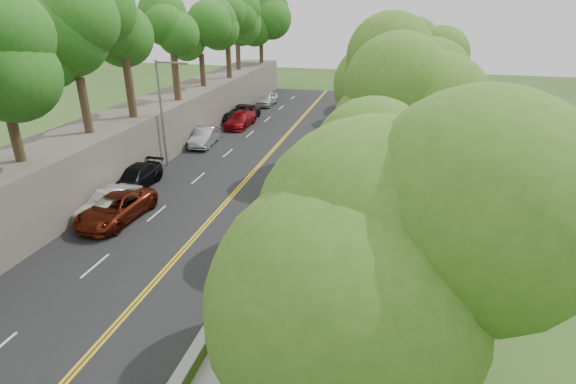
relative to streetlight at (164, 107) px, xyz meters
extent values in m
plane|color=#33511E|center=(10.46, -14.00, -4.64)|extent=(140.00, 140.00, 0.00)
cube|color=black|center=(5.06, 1.00, -4.62)|extent=(11.20, 66.00, 0.04)
cube|color=gray|center=(13.01, 1.00, -4.61)|extent=(4.20, 66.00, 0.05)
cube|color=#87D911|center=(10.71, 1.00, -4.34)|extent=(0.42, 66.00, 0.60)
cube|color=#595147|center=(-3.04, 1.00, -2.64)|extent=(5.00, 66.00, 4.00)
cube|color=slate|center=(15.11, 1.00, -3.64)|extent=(0.04, 66.00, 2.00)
cylinder|color=gray|center=(-0.24, 0.00, -0.64)|extent=(0.18, 0.18, 8.00)
cylinder|color=gray|center=(0.87, 0.00, 3.21)|extent=(2.30, 0.13, 0.13)
cube|color=gray|center=(1.95, 0.00, 3.16)|extent=(0.50, 0.22, 0.14)
cylinder|color=gray|center=(11.51, -17.00, -3.04)|extent=(0.09, 0.09, 3.10)
cube|color=white|center=(11.51, -17.03, -2.04)|extent=(0.62, 0.04, 0.62)
cube|color=white|center=(11.51, -17.03, -2.74)|extent=(0.56, 0.04, 0.50)
cylinder|color=orange|center=(13.55, 4.88, -4.18)|extent=(0.50, 0.50, 0.82)
cube|color=gray|center=(13.66, -13.83, -4.16)|extent=(1.43, 1.16, 0.86)
imported|color=white|center=(0.64, -8.72, -3.85)|extent=(1.95, 4.66, 1.50)
imported|color=#56180B|center=(1.46, -9.34, -3.83)|extent=(2.86, 5.66, 1.53)
imported|color=black|center=(-0.14, -4.76, -3.85)|extent=(2.19, 5.21, 1.50)
imported|color=tan|center=(-0.14, 5.82, -3.93)|extent=(1.66, 3.95, 1.33)
imported|color=#9B9EA1|center=(0.49, 5.71, -3.83)|extent=(2.09, 4.80, 1.54)
imported|color=black|center=(0.75, 14.78, -3.80)|extent=(2.84, 5.82, 1.59)
imported|color=maroon|center=(1.46, 12.46, -3.85)|extent=(2.23, 5.23, 1.51)
imported|color=silver|center=(1.25, 22.71, -3.82)|extent=(1.94, 4.60, 1.55)
imported|color=gold|center=(11.91, -6.60, -3.82)|extent=(0.73, 0.88, 1.53)
imported|color=white|center=(11.57, -12.57, -3.79)|extent=(0.47, 0.63, 1.59)
imported|color=black|center=(11.91, -3.99, -3.67)|extent=(1.00, 1.10, 1.85)
imported|color=brown|center=(11.21, -2.00, -3.81)|extent=(0.85, 1.13, 1.56)
imported|color=black|center=(14.18, 3.36, -3.64)|extent=(1.18, 0.66, 1.90)
camera|label=1|loc=(16.82, -29.85, 7.29)|focal=28.00mm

